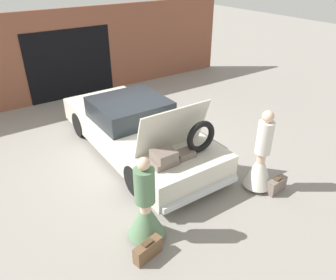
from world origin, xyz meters
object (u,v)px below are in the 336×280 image
object	(u,v)px
suitcase_beside_right_person	(276,185)
person_left	(146,211)
car	(136,129)
person_right	(261,162)
suitcase_beside_left_person	(148,250)

from	to	relation	value
suitcase_beside_right_person	person_left	bearing A→B (deg)	171.45
car	suitcase_beside_right_person	bearing A→B (deg)	-63.29
car	person_left	bearing A→B (deg)	-116.54
car	person_left	distance (m)	2.87
car	suitcase_beside_right_person	size ratio (longest dim) A/B	10.47
car	person_left	xyz separation A→B (m)	(-1.28, -2.57, -0.00)
person_left	suitcase_beside_right_person	xyz separation A→B (m)	(2.79, -0.42, -0.41)
person_left	person_right	distance (m)	2.57
car	suitcase_beside_right_person	distance (m)	3.37
car	suitcase_beside_left_person	bearing A→B (deg)	-116.73
person_right	car	bearing A→B (deg)	39.52
car	person_right	bearing A→B (deg)	-64.45
person_left	suitcase_beside_left_person	distance (m)	0.60
person_right	suitcase_beside_left_person	world-z (taller)	person_right
car	person_left	world-z (taller)	car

